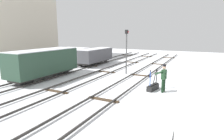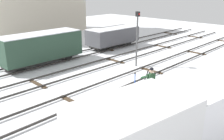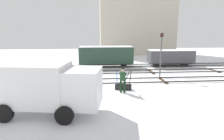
% 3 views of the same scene
% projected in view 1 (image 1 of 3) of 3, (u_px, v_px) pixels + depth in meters
% --- Properties ---
extents(ground_plane, '(60.00, 60.00, 0.00)m').
position_uv_depth(ground_plane, '(126.00, 85.00, 13.88)').
color(ground_plane, white).
extents(track_main_line, '(44.00, 1.94, 0.18)m').
position_uv_depth(track_main_line, '(126.00, 84.00, 13.86)').
color(track_main_line, '#2D2B28').
rests_on(track_main_line, ground_plane).
extents(track_siding_near, '(44.00, 1.94, 0.18)m').
position_uv_depth(track_siding_near, '(86.00, 79.00, 15.42)').
color(track_siding_near, '#2D2B28').
rests_on(track_siding_near, ground_plane).
extents(track_siding_far, '(44.00, 1.94, 0.18)m').
position_uv_depth(track_siding_far, '(54.00, 75.00, 16.91)').
color(track_siding_far, '#2D2B28').
rests_on(track_siding_far, ground_plane).
extents(switch_lever_frame, '(1.29, 0.60, 1.45)m').
position_uv_depth(switch_lever_frame, '(153.00, 87.00, 12.67)').
color(switch_lever_frame, black).
rests_on(switch_lever_frame, ground_plane).
extents(rail_worker, '(0.64, 0.74, 1.86)m').
position_uv_depth(rail_worker, '(163.00, 76.00, 12.09)').
color(rail_worker, black).
rests_on(rail_worker, ground_plane).
extents(signal_post, '(0.24, 0.32, 4.10)m').
position_uv_depth(signal_post, '(126.00, 48.00, 17.33)').
color(signal_post, '#4C4C4C').
rests_on(signal_post, ground_plane).
extents(apartment_building, '(13.67, 5.15, 13.13)m').
position_uv_depth(apartment_building, '(9.00, 13.00, 25.80)').
color(apartment_building, beige).
rests_on(apartment_building, ground_plane).
extents(freight_car_back_track, '(5.44, 2.33, 1.99)m').
position_uv_depth(freight_car_back_track, '(94.00, 55.00, 22.72)').
color(freight_car_back_track, '#2D2B28').
rests_on(freight_car_back_track, ground_plane).
extents(freight_car_far_end, '(6.33, 2.09, 2.47)m').
position_uv_depth(freight_car_far_end, '(44.00, 62.00, 15.70)').
color(freight_car_far_end, '#2D2B28').
rests_on(freight_car_far_end, ground_plane).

